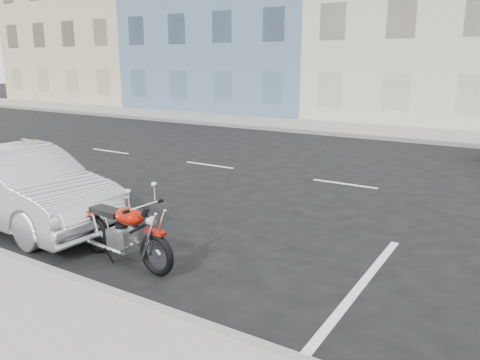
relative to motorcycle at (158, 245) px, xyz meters
name	(u,v)px	position (x,y,z in m)	size (l,w,h in m)	color
ground	(432,196)	(2.46, 6.15, -0.45)	(120.00, 120.00, 0.00)	black
sidewalk_far	(347,129)	(-2.54, 14.85, -0.37)	(80.00, 3.40, 0.15)	gray
curb_far	(333,134)	(-2.54, 13.15, -0.37)	(80.00, 0.12, 0.16)	gray
bldg_far_west	(119,19)	(-23.54, 22.45, 5.55)	(12.00, 12.00, 12.00)	#C7B890
bldg_blue	(255,2)	(-11.54, 22.45, 6.05)	(12.00, 12.00, 13.00)	slate
bldg_cream	(464,2)	(0.46, 22.45, 5.30)	(12.00, 12.00, 11.50)	beige
motorcycle	(158,245)	(0.00, 0.00, 0.00)	(1.95, 0.64, 0.98)	black
sedan_silver	(22,187)	(-3.47, 0.33, 0.25)	(1.47, 4.23, 1.39)	#A9ADB1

